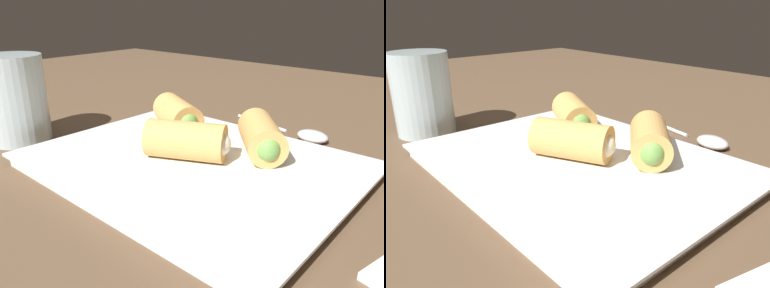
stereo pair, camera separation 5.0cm
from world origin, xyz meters
TOP-DOWN VIEW (x-y plane):
  - table_surface at (0.00, 0.00)cm, footprint 180.00×140.00cm
  - serving_plate at (-2.41, 1.01)cm, footprint 33.76×26.21cm
  - roll_front_left at (-2.32, 1.28)cm, footprint 9.38×7.37cm
  - roll_front_right at (5.06, -4.80)cm, footprint 9.38×7.49cm
  - roll_back_left at (-7.52, -4.73)cm, footprint 8.69×9.04cm
  - spoon at (-7.39, -16.65)cm, footprint 16.17×5.10cm
  - drinking_glass at (21.37, 8.69)cm, footprint 7.82×7.82cm

SIDE VIEW (x-z plane):
  - table_surface at x=0.00cm, z-range 0.00..2.00cm
  - spoon at x=-7.39cm, z-range 1.95..3.42cm
  - serving_plate at x=-2.41cm, z-range 2.01..3.51cm
  - roll_front_left at x=-2.32cm, z-range 3.50..7.64cm
  - roll_front_right at x=5.06cm, z-range 3.50..7.64cm
  - roll_back_left at x=-7.52cm, z-range 3.50..7.64cm
  - drinking_glass at x=21.37cm, z-range 2.00..13.24cm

